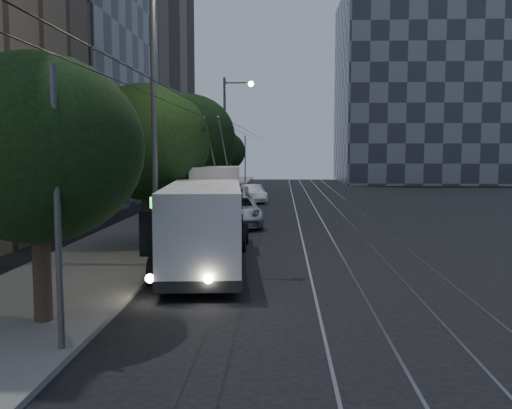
{
  "coord_description": "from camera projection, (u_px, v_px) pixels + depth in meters",
  "views": [
    {
      "loc": [
        -0.72,
        -21.38,
        4.3
      ],
      "look_at": [
        -1.77,
        1.91,
        2.03
      ],
      "focal_mm": 40.0,
      "sensor_mm": 36.0,
      "label": 1
    }
  ],
  "objects": [
    {
      "name": "tree_1",
      "position": [
        146.0,
        142.0,
        24.25
      ],
      "size": [
        5.49,
        5.49,
        7.08
      ],
      "color": "#32251B",
      "rests_on": "ground"
    },
    {
      "name": "pickup_silver",
      "position": [
        235.0,
        211.0,
        32.15
      ],
      "size": [
        3.57,
        6.38,
        1.68
      ],
      "primitive_type": "imported",
      "rotation": [
        0.0,
        0.0,
        0.13
      ],
      "color": "#B6B9BE",
      "rests_on": "ground"
    },
    {
      "name": "building_glass_mid",
      "position": [
        41.0,
        28.0,
        43.07
      ],
      "size": [
        14.4,
        18.4,
        26.8
      ],
      "color": "#353A44",
      "rests_on": "ground"
    },
    {
      "name": "tree_5",
      "position": [
        223.0,
        152.0,
        55.68
      ],
      "size": [
        4.44,
        4.44,
        6.07
      ],
      "color": "#32251B",
      "rests_on": "ground"
    },
    {
      "name": "trolleybus",
      "position": [
        207.0,
        219.0,
        21.62
      ],
      "size": [
        3.52,
        12.0,
        5.63
      ],
      "rotation": [
        0.0,
        0.0,
        0.09
      ],
      "color": "white",
      "rests_on": "ground"
    },
    {
      "name": "car_white_a",
      "position": [
        233.0,
        206.0,
        35.66
      ],
      "size": [
        2.15,
        4.56,
        1.51
      ],
      "primitive_type": "imported",
      "rotation": [
        0.0,
        0.0,
        0.09
      ],
      "color": "silver",
      "rests_on": "ground"
    },
    {
      "name": "tree_3",
      "position": [
        204.0,
        149.0,
        42.2
      ],
      "size": [
        4.55,
        4.55,
        6.38
      ],
      "color": "#32251B",
      "rests_on": "ground"
    },
    {
      "name": "car_white_b",
      "position": [
        238.0,
        195.0,
        44.78
      ],
      "size": [
        2.81,
        5.07,
        1.39
      ],
      "primitive_type": "imported",
      "rotation": [
        0.0,
        0.0,
        -0.19
      ],
      "color": "silver",
      "rests_on": "ground"
    },
    {
      "name": "car_white_d",
      "position": [
        256.0,
        190.0,
        51.05
      ],
      "size": [
        1.52,
        3.65,
        1.23
      ],
      "primitive_type": "imported",
      "rotation": [
        0.0,
        0.0,
        -0.02
      ],
      "color": "#BCBBC0",
      "rests_on": "ground"
    },
    {
      "name": "overhead_wires",
      "position": [
        223.0,
        161.0,
        41.42
      ],
      "size": [
        2.23,
        90.0,
        6.0
      ],
      "color": "black",
      "rests_on": "ground"
    },
    {
      "name": "building_distant_right",
      "position": [
        425.0,
        90.0,
        74.36
      ],
      "size": [
        22.0,
        18.0,
        24.0
      ],
      "primitive_type": "cube",
      "color": "#353A44",
      "rests_on": "ground"
    },
    {
      "name": "building_tan_far",
      "position": [
        116.0,
        29.0,
        62.57
      ],
      "size": [
        14.4,
        22.4,
        34.8
      ],
      "color": "gray",
      "rests_on": "ground"
    },
    {
      "name": "tree_4",
      "position": [
        212.0,
        147.0,
        47.36
      ],
      "size": [
        4.53,
        4.53,
        6.56
      ],
      "color": "#32251B",
      "rests_on": "ground"
    },
    {
      "name": "tree_0",
      "position": [
        38.0,
        149.0,
        13.49
      ],
      "size": [
        5.02,
        5.02,
        6.58
      ],
      "color": "#32251B",
      "rests_on": "ground"
    },
    {
      "name": "tree_2",
      "position": [
        189.0,
        136.0,
        35.32
      ],
      "size": [
        5.77,
        5.77,
        7.71
      ],
      "color": "#32251B",
      "rests_on": "ground"
    },
    {
      "name": "car_white_c",
      "position": [
        251.0,
        194.0,
        46.09
      ],
      "size": [
        2.96,
        4.64,
        1.44
      ],
      "primitive_type": "imported",
      "rotation": [
        0.0,
        0.0,
        0.36
      ],
      "color": "white",
      "rests_on": "ground"
    },
    {
      "name": "tram_rails",
      "position": [
        326.0,
        208.0,
        41.42
      ],
      "size": [
        4.52,
        90.0,
        0.02
      ],
      "color": "gray",
      "rests_on": "ground"
    },
    {
      "name": "streetlamp_near",
      "position": [
        166.0,
        77.0,
        19.82
      ],
      "size": [
        2.72,
        0.44,
        11.42
      ],
      "color": "#535356",
      "rests_on": "ground"
    },
    {
      "name": "streetlamp_far",
      "position": [
        230.0,
        128.0,
        44.69
      ],
      "size": [
        2.39,
        0.44,
        9.85
      ],
      "color": "#535356",
      "rests_on": "ground"
    },
    {
      "name": "ground",
      "position": [
        300.0,
        263.0,
        21.64
      ],
      "size": [
        120.0,
        120.0,
        0.0
      ],
      "primitive_type": "plane",
      "color": "black",
      "rests_on": "ground"
    },
    {
      "name": "sidewalk",
      "position": [
        189.0,
        207.0,
        41.86
      ],
      "size": [
        5.0,
        90.0,
        0.15
      ],
      "primitive_type": "cube",
      "color": "slate",
      "rests_on": "ground"
    }
  ]
}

